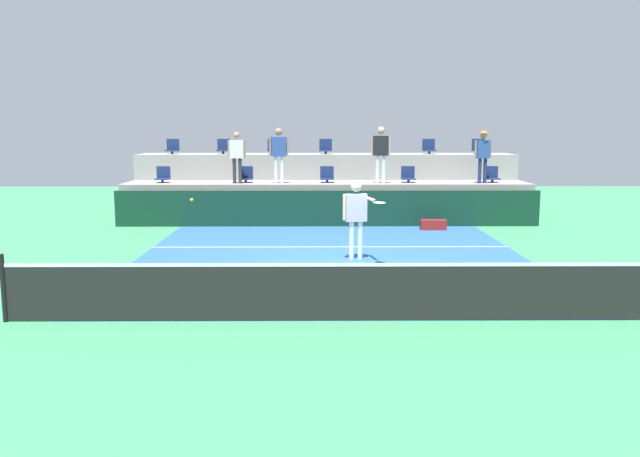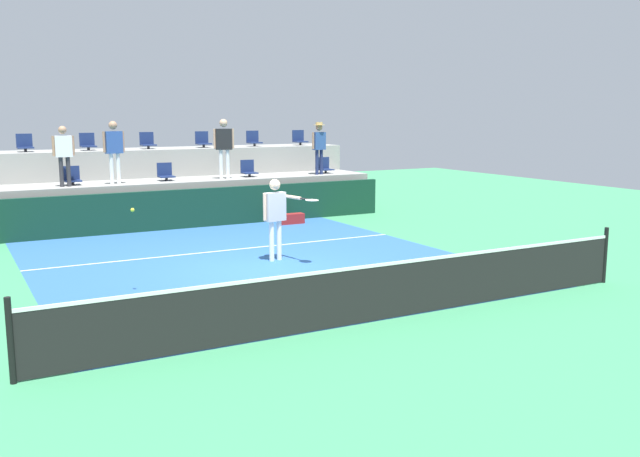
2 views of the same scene
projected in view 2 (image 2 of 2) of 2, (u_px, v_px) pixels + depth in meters
ground_plane at (269, 271)px, 14.20m from camera, size 40.00×40.00×0.00m
court_inner_paint at (250, 262)px, 15.07m from camera, size 9.00×10.00×0.01m
court_service_line at (227, 250)px, 16.28m from camera, size 9.00×0.06×0.00m
tennis_net at (377, 290)px, 10.67m from camera, size 10.48×0.08×1.07m
sponsor_backboard at (179, 209)px, 19.30m from camera, size 13.00×0.16×1.10m
seating_tier_lower at (166, 201)px, 20.41m from camera, size 13.00×1.80×1.25m
seating_tier_upper at (149, 182)px, 21.90m from camera, size 13.00×1.80×2.10m
stadium_chair_lower_left at (72, 177)px, 18.97m from camera, size 0.44×0.40×0.52m
stadium_chair_lower_center at (166, 173)px, 20.22m from camera, size 0.44×0.40×0.52m
stadium_chair_lower_right at (248, 170)px, 21.47m from camera, size 0.44×0.40×0.52m
stadium_chair_lower_far_right at (324, 167)px, 22.75m from camera, size 0.44×0.40×0.52m
stadium_chair_upper_left at (25, 144)px, 19.93m from camera, size 0.44×0.40×0.52m
stadium_chair_upper_mid_left at (88, 143)px, 20.76m from camera, size 0.44×0.40×0.52m
stadium_chair_upper_center at (147, 142)px, 21.62m from camera, size 0.44×0.40×0.52m
stadium_chair_upper_mid_right at (203, 141)px, 22.48m from camera, size 0.44×0.40×0.52m
stadium_chair_upper_right at (254, 140)px, 23.34m from camera, size 0.44×0.40×0.52m
stadium_chair_upper_far_right at (299, 139)px, 24.16m from camera, size 0.44×0.40×0.52m
tennis_player at (276, 211)px, 14.98m from camera, size 0.91×1.19×1.80m
spectator_in_white at (64, 151)px, 18.40m from camera, size 0.57×0.22×1.62m
spectator_in_grey at (114, 146)px, 19.02m from camera, size 0.61×0.26×1.74m
spectator_leaning_on_rail at (224, 143)px, 20.54m from camera, size 0.61×0.29×1.78m
spectator_with_hat at (319, 143)px, 22.09m from camera, size 0.57×0.46×1.67m
tennis_ball at (132, 210)px, 12.00m from camera, size 0.07×0.07×0.07m
equipment_bag at (291, 219)px, 20.19m from camera, size 0.76×0.28×0.30m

